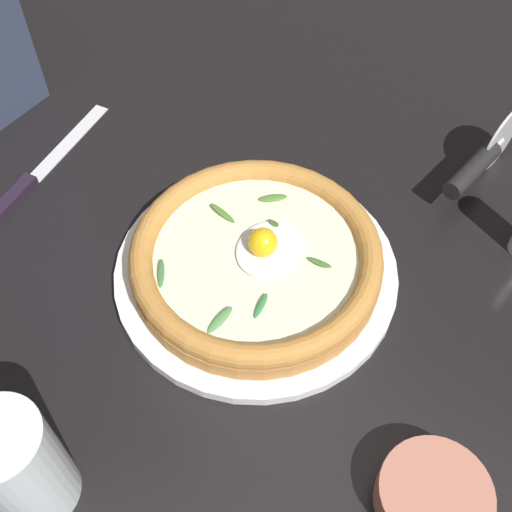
% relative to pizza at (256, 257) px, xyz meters
% --- Properties ---
extents(ground_plane, '(2.40, 2.40, 0.03)m').
position_rel_pizza_xyz_m(ground_plane, '(-0.01, -0.02, -0.05)').
color(ground_plane, black).
rests_on(ground_plane, ground).
extents(pizza_plate, '(0.29, 0.29, 0.01)m').
position_rel_pizza_xyz_m(pizza_plate, '(0.00, -0.00, -0.02)').
color(pizza_plate, white).
rests_on(pizza_plate, ground).
extents(pizza, '(0.25, 0.25, 0.05)m').
position_rel_pizza_xyz_m(pizza, '(0.00, 0.00, 0.00)').
color(pizza, '#B7793C').
rests_on(pizza, pizza_plate).
extents(side_bowl, '(0.09, 0.09, 0.03)m').
position_rel_pizza_xyz_m(side_bowl, '(0.13, 0.24, -0.01)').
color(side_bowl, '#B5705B').
rests_on(side_bowl, ground).
extents(pizza_cutter, '(0.15, 0.04, 0.08)m').
position_rel_pizza_xyz_m(pizza_cutter, '(-0.24, 0.15, 0.01)').
color(pizza_cutter, silver).
rests_on(pizza_cutter, ground).
extents(table_knife, '(0.22, 0.04, 0.01)m').
position_rel_pizza_xyz_m(table_knife, '(0.02, -0.29, -0.03)').
color(table_knife, silver).
rests_on(table_knife, ground).
extents(drinking_glass, '(0.07, 0.07, 0.12)m').
position_rel_pizza_xyz_m(drinking_glass, '(0.28, -0.04, 0.02)').
color(drinking_glass, silver).
rests_on(drinking_glass, ground).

